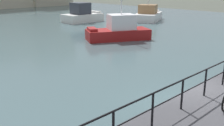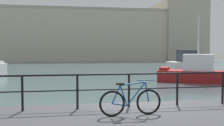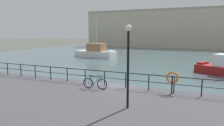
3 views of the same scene
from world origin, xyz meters
TOP-DOWN VIEW (x-y plane):
  - ground_plane at (0.00, 0.00)m, footprint 240.00×240.00m
  - water_basin at (0.00, 30.20)m, footprint 80.00×60.00m
  - quay_promenade at (0.00, -6.50)m, footprint 56.00×13.00m
  - harbor_building at (4.88, 58.23)m, footprint 62.53×15.56m
  - moored_blue_motorboat at (8.30, 12.33)m, footprint 6.25×4.82m
  - moored_small_launch at (-12.91, 21.67)m, footprint 8.25×3.76m
  - quay_railing at (-0.50, -0.75)m, footprint 22.72×0.07m
  - parked_bicycle at (-0.71, -1.84)m, footprint 1.77×0.16m
  - life_ring_stand at (4.25, -0.89)m, footprint 0.75×0.16m
  - quay_lamp_post at (2.51, -4.41)m, footprint 0.32×0.32m

SIDE VIEW (x-z plane):
  - ground_plane at x=0.00m, z-range 0.00..0.00m
  - water_basin at x=0.00m, z-range 0.00..0.01m
  - quay_promenade at x=0.00m, z-range 0.00..0.97m
  - moored_blue_motorboat at x=8.30m, z-range -1.94..3.69m
  - moored_small_launch at x=-12.91m, z-range -2.70..4.71m
  - parked_bicycle at x=-0.71m, z-range 0.87..1.85m
  - quay_railing at x=-0.50m, z-range 1.17..2.25m
  - life_ring_stand at x=4.25m, z-range 1.25..2.65m
  - quay_lamp_post at x=2.51m, z-range 1.59..5.78m
  - harbor_building at x=4.88m, z-range -1.23..13.15m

